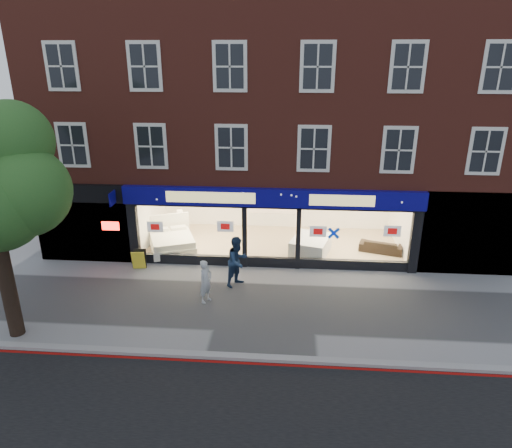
# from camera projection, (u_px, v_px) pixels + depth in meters

# --- Properties ---
(ground) EXTENTS (120.00, 120.00, 0.00)m
(ground) POSITION_uv_depth(u_px,v_px,m) (267.00, 306.00, 15.43)
(ground) COLOR gray
(ground) RESTS_ON ground
(kerb_line) EXTENTS (60.00, 0.10, 0.01)m
(kerb_line) POSITION_uv_depth(u_px,v_px,m) (260.00, 364.00, 12.54)
(kerb_line) COLOR #8C0A07
(kerb_line) RESTS_ON ground
(kerb_stone) EXTENTS (60.00, 0.25, 0.12)m
(kerb_stone) POSITION_uv_depth(u_px,v_px,m) (261.00, 358.00, 12.70)
(kerb_stone) COLOR gray
(kerb_stone) RESTS_ON ground
(showroom_floor) EXTENTS (11.00, 4.50, 0.10)m
(showroom_floor) POSITION_uv_depth(u_px,v_px,m) (273.00, 244.00, 20.32)
(showroom_floor) COLOR tan
(showroom_floor) RESTS_ON ground
(building) EXTENTS (19.00, 8.26, 10.30)m
(building) POSITION_uv_depth(u_px,v_px,m) (277.00, 87.00, 19.58)
(building) COLOR maroon
(building) RESTS_ON ground
(display_bed) EXTENTS (2.52, 2.73, 1.25)m
(display_bed) POSITION_uv_depth(u_px,v_px,m) (172.00, 241.00, 19.64)
(display_bed) COLOR white
(display_bed) RESTS_ON showroom_floor
(bedside_table) EXTENTS (0.60, 0.60, 0.55)m
(bedside_table) POSITION_uv_depth(u_px,v_px,m) (181.00, 227.00, 21.41)
(bedside_table) COLOR brown
(bedside_table) RESTS_ON showroom_floor
(mattress_stack) EXTENTS (1.87, 2.12, 0.71)m
(mattress_stack) POSITION_uv_depth(u_px,v_px,m) (310.00, 246.00, 19.14)
(mattress_stack) COLOR white
(mattress_stack) RESTS_ON showroom_floor
(sofa) EXTENTS (1.91, 1.19, 0.52)m
(sofa) POSITION_uv_depth(u_px,v_px,m) (381.00, 246.00, 19.35)
(sofa) COLOR black
(sofa) RESTS_ON showroom_floor
(a_board) EXTENTS (0.55, 0.39, 0.79)m
(a_board) POSITION_uv_depth(u_px,v_px,m) (139.00, 259.00, 18.01)
(a_board) COLOR yellow
(a_board) RESTS_ON ground
(pedestrian_grey) EXTENTS (0.60, 0.66, 1.52)m
(pedestrian_grey) POSITION_uv_depth(u_px,v_px,m) (206.00, 281.00, 15.48)
(pedestrian_grey) COLOR #B3B7BB
(pedestrian_grey) RESTS_ON ground
(pedestrian_blue) EXTENTS (1.13, 1.16, 1.89)m
(pedestrian_blue) POSITION_uv_depth(u_px,v_px,m) (238.00, 261.00, 16.56)
(pedestrian_blue) COLOR #1B2F4D
(pedestrian_blue) RESTS_ON ground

